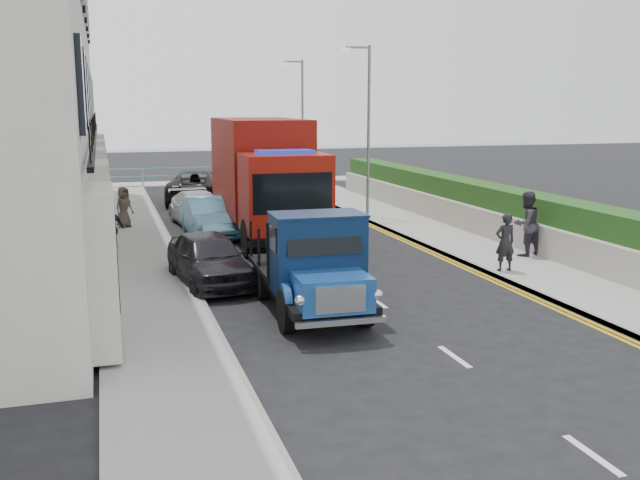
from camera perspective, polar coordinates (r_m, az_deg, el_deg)
The scene contains 20 objects.
ground at distance 15.53m, azimuth 7.27°, elevation -6.83°, with size 120.00×120.00×0.00m, color black.
pavement_west at distance 22.96m, azimuth -14.25°, elevation -1.15°, with size 2.40×38.00×0.12m, color gray.
pavement_east at distance 25.64m, azimuth 9.87°, elevation 0.26°, with size 2.60×38.00×0.12m, color gray.
promenade at distance 43.16m, azimuth -8.71°, elevation 4.53°, with size 30.00×2.50×0.12m, color gray.
sea_plane at distance 73.87m, azimuth -12.26°, elevation 6.93°, with size 120.00×120.00×0.00m, color #515E6E.
garden_east at distance 26.41m, azimuth 13.63°, elevation 2.26°, with size 1.45×28.00×1.75m.
seafront_railing at distance 42.32m, azimuth -8.57°, elevation 5.13°, with size 13.00×0.08×1.11m.
lamp_mid at distance 29.35m, azimuth 3.68°, elevation 9.45°, with size 1.23×0.18×7.00m.
lamp_far at distance 38.87m, azimuth -1.59°, elevation 9.79°, with size 1.23×0.18×7.00m.
bedford_lorry at distance 15.66m, azimuth -0.34°, elevation -2.49°, with size 2.15×5.04×2.34m.
red_lorry at distance 25.23m, azimuth -4.46°, elevation 5.18°, with size 2.86×8.03×4.17m.
parked_car_front at distance 18.96m, azimuth -8.86°, elevation -1.46°, with size 1.65×4.09×1.39m, color black.
parked_car_mid at distance 26.02m, azimuth -8.93°, elevation 1.86°, with size 1.47×4.21×1.39m, color #518FAF.
parked_car_rear at distance 28.30m, azimuth -9.64°, elevation 2.46°, with size 1.82×4.47×1.30m, color silver.
seafront_car_left at distance 35.12m, azimuth -9.92°, elevation 4.28°, with size 2.61×5.66×1.57m, color black.
seafront_car_right at distance 34.35m, azimuth -5.71°, elevation 4.18°, with size 1.77×4.40×1.50m, color silver.
pedestrian_east_near at distance 20.36m, azimuth 14.59°, elevation -0.17°, with size 0.59×0.39×1.62m, color black.
pedestrian_east_far at distance 22.56m, azimuth 16.17°, elevation 1.26°, with size 0.96×0.75×1.98m, color #312C36.
pedestrian_west_near at distance 22.65m, azimuth -16.36°, elevation 0.83°, with size 0.95×0.40×1.62m, color black.
pedestrian_west_far at distance 27.78m, azimuth -15.43°, elevation 2.56°, with size 0.75×0.49×1.53m, color #463D32.
Camera 1 is at (-6.15, -13.47, 4.68)m, focal length 40.00 mm.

